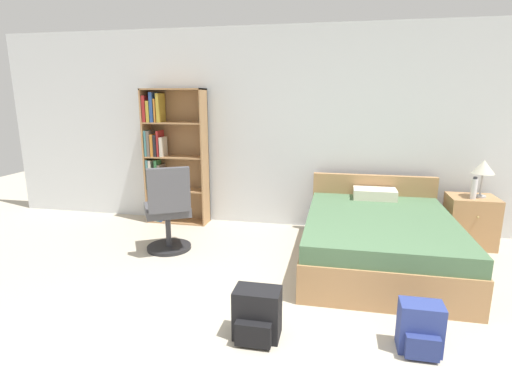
# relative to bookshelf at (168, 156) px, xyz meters

# --- Properties ---
(wall_back) EXTENTS (9.00, 0.06, 2.60)m
(wall_back) POSITION_rel_bookshelf_xyz_m (2.02, 0.20, 0.36)
(wall_back) COLOR silver
(wall_back) RESTS_ON ground_plane
(bookshelf) EXTENTS (0.85, 0.28, 1.83)m
(bookshelf) POSITION_rel_bookshelf_xyz_m (0.00, 0.00, 0.00)
(bookshelf) COLOR #AD7F51
(bookshelf) RESTS_ON ground_plane
(bed) EXTENTS (1.50, 2.03, 0.77)m
(bed) POSITION_rel_bookshelf_xyz_m (2.74, -0.90, -0.67)
(bed) COLOR #AD7F51
(bed) RESTS_ON ground_plane
(office_chair) EXTENTS (0.68, 0.72, 1.00)m
(office_chair) POSITION_rel_bookshelf_xyz_m (0.46, -1.08, -0.46)
(office_chair) COLOR #232326
(office_chair) RESTS_ON ground_plane
(nightstand) EXTENTS (0.52, 0.47, 0.59)m
(nightstand) POSITION_rel_bookshelf_xyz_m (3.84, -0.17, -0.64)
(nightstand) COLOR #AD7F51
(nightstand) RESTS_ON ground_plane
(table_lamp) EXTENTS (0.24, 0.24, 0.43)m
(table_lamp) POSITION_rel_bookshelf_xyz_m (3.91, -0.17, -0.00)
(table_lamp) COLOR #B2B2B7
(table_lamp) RESTS_ON nightstand
(water_bottle) EXTENTS (0.06, 0.06, 0.26)m
(water_bottle) POSITION_rel_bookshelf_xyz_m (3.80, -0.28, -0.22)
(water_bottle) COLOR silver
(water_bottle) RESTS_ON nightstand
(backpack_blue) EXTENTS (0.29, 0.25, 0.35)m
(backpack_blue) POSITION_rel_bookshelf_xyz_m (2.89, -2.44, -0.77)
(backpack_blue) COLOR navy
(backpack_blue) RESTS_ON ground_plane
(backpack_black) EXTENTS (0.34, 0.29, 0.37)m
(backpack_black) POSITION_rel_bookshelf_xyz_m (1.76, -2.51, -0.76)
(backpack_black) COLOR black
(backpack_black) RESTS_ON ground_plane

